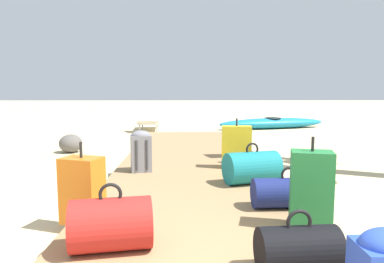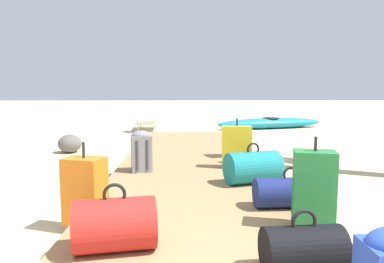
% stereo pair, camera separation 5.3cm
% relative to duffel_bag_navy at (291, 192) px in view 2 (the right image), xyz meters
% --- Properties ---
extents(ground_plane, '(60.00, 60.00, 0.00)m').
position_rel_duffel_bag_navy_xyz_m(ground_plane, '(-0.89, 0.94, -0.23)').
color(ground_plane, '#CCB789').
extents(boardwalk, '(2.19, 8.38, 0.08)m').
position_rel_duffel_bag_navy_xyz_m(boardwalk, '(-0.89, 1.78, -0.19)').
color(boardwalk, '#9E7A51').
rests_on(boardwalk, ground).
extents(duffel_bag_navy, '(0.70, 0.32, 0.40)m').
position_rel_duffel_bag_navy_xyz_m(duffel_bag_navy, '(0.00, 0.00, 0.00)').
color(duffel_bag_navy, navy).
rests_on(duffel_bag_navy, boardwalk).
extents(duffel_bag_red, '(0.62, 0.47, 0.49)m').
position_rel_duffel_bag_navy_xyz_m(duffel_bag_red, '(-1.51, -0.90, 0.04)').
color(duffel_bag_red, red).
rests_on(duffel_bag_red, boardwalk).
extents(suitcase_yellow, '(0.43, 0.22, 0.71)m').
position_rel_duffel_bag_navy_xyz_m(suitcase_yellow, '(-0.27, 1.73, 0.16)').
color(suitcase_yellow, gold).
rests_on(suitcase_yellow, boardwalk).
extents(duffel_bag_teal, '(0.72, 0.55, 0.49)m').
position_rel_duffel_bag_navy_xyz_m(duffel_bag_teal, '(-0.20, 0.90, 0.05)').
color(duffel_bag_teal, '#197A7F').
rests_on(duffel_bag_teal, boardwalk).
extents(backpack_grey, '(0.32, 0.30, 0.57)m').
position_rel_duffel_bag_navy_xyz_m(backpack_grey, '(-1.61, 1.54, 0.15)').
color(backpack_grey, slate).
rests_on(backpack_grey, boardwalk).
extents(duffel_bag_black, '(0.52, 0.33, 0.41)m').
position_rel_duffel_bag_navy_xyz_m(duffel_bag_black, '(-0.28, -1.23, 0.00)').
color(duffel_bag_black, black).
rests_on(duffel_bag_black, boardwalk).
extents(suitcase_green, '(0.37, 0.29, 0.76)m').
position_rel_duffel_bag_navy_xyz_m(suitcase_green, '(0.03, -0.53, 0.18)').
color(suitcase_green, '#237538').
rests_on(suitcase_green, boardwalk).
extents(suitcase_orange, '(0.38, 0.32, 0.70)m').
position_rel_duffel_bag_navy_xyz_m(suitcase_orange, '(-1.86, -0.37, 0.14)').
color(suitcase_orange, orange).
rests_on(suitcase_orange, boardwalk).
extents(lounge_chair, '(0.68, 1.59, 0.77)m').
position_rel_duffel_bag_navy_xyz_m(lounge_chair, '(-2.07, 6.97, 0.10)').
color(lounge_chair, white).
rests_on(lounge_chair, ground).
extents(kayak, '(3.43, 1.50, 0.33)m').
position_rel_duffel_bag_navy_xyz_m(kayak, '(1.57, 7.44, -0.06)').
color(kayak, teal).
rests_on(kayak, ground).
extents(rock_left_near, '(0.43, 0.44, 0.35)m').
position_rel_duffel_bag_navy_xyz_m(rock_left_near, '(-3.18, 3.46, -0.05)').
color(rock_left_near, '#5B5651').
rests_on(rock_left_near, ground).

